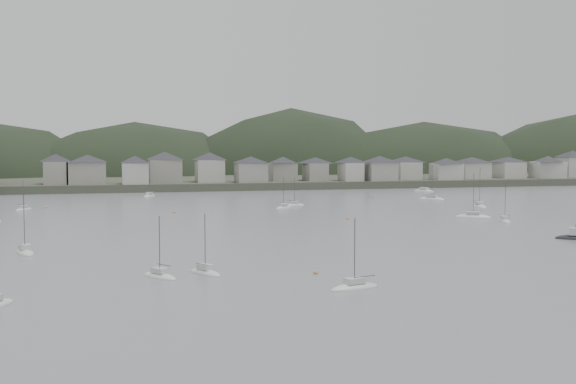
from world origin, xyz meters
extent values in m
plane|color=slate|center=(0.00, 0.00, 0.00)|extent=(900.00, 900.00, 0.00)
cube|color=#383D2D|center=(0.00, 295.00, 1.50)|extent=(900.00, 250.00, 3.00)
ellipsoid|color=black|center=(-32.30, 272.87, -9.97)|extent=(132.08, 90.41, 79.74)
ellipsoid|color=black|center=(50.65, 272.93, -12.68)|extent=(133.88, 88.37, 101.41)
ellipsoid|color=black|center=(125.95, 267.91, -10.32)|extent=(165.81, 81.78, 82.55)
cube|color=gray|center=(-65.00, 181.96, 7.29)|extent=(8.34, 12.91, 8.59)
pyramid|color=#27262B|center=(-65.00, 181.96, 13.09)|extent=(15.78, 15.78, 3.01)
cube|color=gray|center=(-53.32, 181.32, 7.18)|extent=(13.68, 13.35, 8.36)
pyramid|color=#27262B|center=(-53.32, 181.32, 12.82)|extent=(20.07, 20.07, 2.93)
cube|color=#BAB8AF|center=(-35.57, 176.02, 7.04)|extent=(9.78, 10.20, 8.08)
pyramid|color=#27262B|center=(-35.57, 176.02, 12.49)|extent=(14.83, 14.83, 2.83)
cube|color=gray|center=(-23.51, 185.65, 7.55)|extent=(12.59, 13.33, 9.09)
pyramid|color=#27262B|center=(-23.51, 185.65, 13.68)|extent=(19.24, 19.24, 3.18)
cube|color=#BAB8AF|center=(-5.75, 184.10, 7.43)|extent=(10.74, 12.17, 8.87)
pyramid|color=#27262B|center=(-5.75, 184.10, 13.42)|extent=(17.01, 17.01, 3.10)
cube|color=gray|center=(9.92, 177.53, 6.85)|extent=(11.63, 12.09, 7.69)
pyramid|color=#27262B|center=(9.92, 177.53, 12.04)|extent=(17.61, 17.61, 2.69)
cube|color=gray|center=(25.25, 186.19, 6.72)|extent=(10.37, 9.35, 7.44)
pyramid|color=#27262B|center=(25.25, 186.19, 11.74)|extent=(14.65, 14.65, 2.60)
cube|color=gray|center=(38.63, 183.79, 6.61)|extent=(8.24, 12.20, 7.22)
pyramid|color=#27262B|center=(38.63, 183.79, 11.48)|extent=(15.17, 15.17, 2.53)
cube|color=#BAB8AF|center=(52.50, 178.55, 6.73)|extent=(8.06, 10.91, 7.46)
pyramid|color=#27262B|center=(52.50, 178.55, 11.77)|extent=(14.08, 14.08, 2.61)
cube|color=gray|center=(64.81, 177.06, 6.83)|extent=(11.73, 11.78, 7.66)
pyramid|color=#27262B|center=(64.81, 177.06, 12.00)|extent=(17.46, 17.46, 2.68)
cube|color=#BAB8AF|center=(80.64, 186.91, 6.67)|extent=(10.19, 13.02, 7.33)
pyramid|color=#27262B|center=(80.64, 186.91, 11.62)|extent=(17.23, 17.23, 2.57)
cube|color=#BAB8AF|center=(95.55, 178.06, 6.44)|extent=(11.70, 9.81, 6.88)
pyramid|color=#27262B|center=(95.55, 178.06, 11.08)|extent=(15.97, 15.97, 2.41)
cube|color=#BAB8AF|center=(112.40, 186.91, 6.50)|extent=(12.83, 12.48, 7.00)
pyramid|color=#27262B|center=(112.40, 186.91, 11.22)|extent=(18.79, 18.79, 2.45)
cube|color=#BAB8AF|center=(130.73, 187.42, 6.48)|extent=(11.07, 13.50, 6.97)
pyramid|color=#27262B|center=(130.73, 187.42, 11.19)|extent=(18.25, 18.25, 2.44)
cube|color=#BAB8AF|center=(146.02, 179.72, 6.67)|extent=(13.75, 9.12, 7.34)
pyramid|color=#27262B|center=(146.02, 179.72, 11.62)|extent=(16.97, 16.97, 2.57)
cube|color=#BAB8AF|center=(162.92, 185.95, 7.53)|extent=(11.37, 11.57, 9.05)
pyramid|color=#27262B|center=(162.92, 185.95, 13.63)|extent=(17.03, 17.03, 3.17)
ellipsoid|color=silver|center=(-31.60, 150.00, 0.05)|extent=(5.75, 8.08, 1.56)
cube|color=beige|center=(-31.60, 150.00, 1.13)|extent=(2.76, 3.21, 0.70)
cylinder|color=#3F3F42|center=(-31.60, 150.00, 5.07)|extent=(0.12, 0.12, 9.74)
cylinder|color=#3F3F42|center=(-30.97, 148.75, 1.68)|extent=(1.68, 3.17, 0.10)
ellipsoid|color=silver|center=(-68.62, 106.07, 0.05)|extent=(5.28, 6.65, 1.31)
cube|color=beige|center=(-68.62, 106.07, 1.00)|extent=(2.45, 2.71, 0.70)
cylinder|color=#3F3F42|center=(-68.62, 106.07, 4.29)|extent=(0.12, 0.12, 8.18)
cylinder|color=#3F3F42|center=(-69.25, 107.06, 1.55)|extent=(1.67, 2.54, 0.10)
ellipsoid|color=silver|center=(46.45, 46.94, 0.05)|extent=(4.26, 7.32, 1.39)
cube|color=beige|center=(46.45, 46.94, 1.05)|extent=(2.21, 2.79, 0.70)
cylinder|color=#3F3F42|center=(46.45, 46.94, 4.56)|extent=(0.12, 0.12, 8.72)
cylinder|color=#3F3F42|center=(46.83, 45.75, 1.60)|extent=(1.06, 3.02, 0.10)
ellipsoid|color=silver|center=(72.50, 150.00, 0.05)|extent=(6.90, 9.53, 1.84)
cube|color=beige|center=(72.50, 150.00, 1.27)|extent=(3.30, 3.80, 0.70)
cylinder|color=#3F3F42|center=(72.50, 150.00, 5.96)|extent=(0.12, 0.12, 11.52)
cylinder|color=#3F3F42|center=(73.27, 151.47, 1.82)|extent=(2.02, 3.72, 0.10)
ellipsoid|color=silver|center=(59.98, 83.90, 0.05)|extent=(4.51, 9.58, 1.84)
cube|color=beige|center=(59.98, 83.90, 1.27)|extent=(2.56, 3.53, 0.70)
cylinder|color=#3F3F42|center=(59.98, 83.90, 5.95)|extent=(0.12, 0.12, 11.50)
cylinder|color=#3F3F42|center=(59.69, 85.53, 1.82)|extent=(0.82, 4.10, 0.10)
ellipsoid|color=silver|center=(3.29, 93.72, 0.05)|extent=(6.72, 6.52, 1.42)
cube|color=beige|center=(3.29, 93.72, 1.06)|extent=(2.88, 2.84, 0.70)
cylinder|color=#3F3F42|center=(3.29, 93.72, 4.63)|extent=(0.12, 0.12, 8.87)
cylinder|color=#3F3F42|center=(2.36, 94.60, 1.61)|extent=(2.39, 2.26, 0.10)
ellipsoid|color=silver|center=(-14.60, -20.00, 0.05)|extent=(7.52, 4.07, 1.43)
cube|color=beige|center=(-14.60, -20.00, 1.07)|extent=(2.83, 2.17, 0.70)
cylinder|color=#3F3F42|center=(-14.60, -20.00, 4.68)|extent=(0.12, 0.12, 8.96)
cylinder|color=#3F3F42|center=(-13.36, -20.33, 1.62)|extent=(3.14, 0.93, 0.10)
ellipsoid|color=silver|center=(58.42, 112.85, 0.05)|extent=(8.29, 8.76, 1.83)
cube|color=beige|center=(58.42, 112.85, 1.26)|extent=(3.64, 3.73, 0.70)
cylinder|color=#3F3F42|center=(58.42, 112.85, 5.92)|extent=(0.12, 0.12, 11.43)
cylinder|color=#3F3F42|center=(57.32, 111.63, 1.81)|extent=(2.83, 3.13, 0.10)
ellipsoid|color=silver|center=(-31.93, -4.74, 0.05)|extent=(5.17, 6.98, 1.35)
cube|color=beige|center=(-31.93, -4.74, 1.03)|extent=(2.45, 2.80, 0.70)
cylinder|color=#3F3F42|center=(-31.93, -4.74, 4.43)|extent=(0.12, 0.12, 8.47)
cylinder|color=#3F3F42|center=(-32.51, -5.81, 1.58)|extent=(1.56, 2.72, 0.10)
ellipsoid|color=silver|center=(-59.29, 21.95, 0.05)|extent=(4.84, 8.56, 1.63)
cube|color=beige|center=(-59.29, 21.95, 1.17)|extent=(2.54, 3.25, 0.70)
cylinder|color=#3F3F42|center=(-59.29, 21.95, 5.30)|extent=(0.12, 0.12, 10.19)
cylinder|color=#3F3F42|center=(-59.71, 20.54, 1.72)|extent=(1.15, 3.54, 0.10)
ellipsoid|color=silver|center=(8.57, 101.41, 0.05)|extent=(6.93, 3.64, 1.32)
cube|color=beige|center=(8.57, 101.41, 1.01)|extent=(2.60, 1.97, 0.70)
cylinder|color=#3F3F42|center=(8.57, 101.41, 4.34)|extent=(0.12, 0.12, 8.27)
cylinder|color=#3F3F42|center=(7.42, 101.70, 1.56)|extent=(2.92, 0.81, 0.10)
ellipsoid|color=silver|center=(-38.46, -6.06, 0.05)|extent=(5.55, 6.78, 1.34)
cube|color=beige|center=(-38.46, -6.06, 1.02)|extent=(2.54, 2.78, 0.70)
cylinder|color=#3F3F42|center=(-38.46, -6.06, 4.40)|extent=(0.12, 0.12, 8.40)
cylinder|color=#3F3F42|center=(-37.78, -5.06, 1.57)|extent=(1.78, 2.56, 0.10)
ellipsoid|color=silver|center=(43.52, 57.01, 0.05)|extent=(9.20, 6.80, 1.78)
cube|color=beige|center=(43.52, 57.01, 1.24)|extent=(3.68, 3.22, 0.70)
cylinder|color=#3F3F42|center=(43.52, 57.01, 5.78)|extent=(0.12, 0.12, 11.15)
cylinder|color=#3F3F42|center=(44.93, 57.78, 1.79)|extent=(3.57, 2.02, 0.10)
ellipsoid|color=black|center=(43.07, 15.23, 0.05)|extent=(7.83, 6.55, 1.67)
cube|color=beige|center=(43.07, 15.23, 1.54)|extent=(3.09, 3.05, 1.40)
cylinder|color=#3F3F42|center=(43.07, 15.23, 2.44)|extent=(0.10, 0.10, 1.20)
sphere|color=#CF7C45|center=(-63.12, 110.74, 0.15)|extent=(0.70, 0.70, 0.70)
sphere|color=#CF7C45|center=(-16.53, -8.56, 0.15)|extent=(0.70, 0.70, 0.70)
sphere|color=#CF7C45|center=(-28.39, 87.22, 0.15)|extent=(0.70, 0.70, 0.70)
sphere|color=#CF7C45|center=(11.66, 61.12, 0.15)|extent=(0.70, 0.70, 0.70)
sphere|color=#CF7C45|center=(41.54, 123.30, 0.15)|extent=(0.70, 0.70, 0.70)
camera|label=1|loc=(-45.02, -107.48, 18.80)|focal=45.17mm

